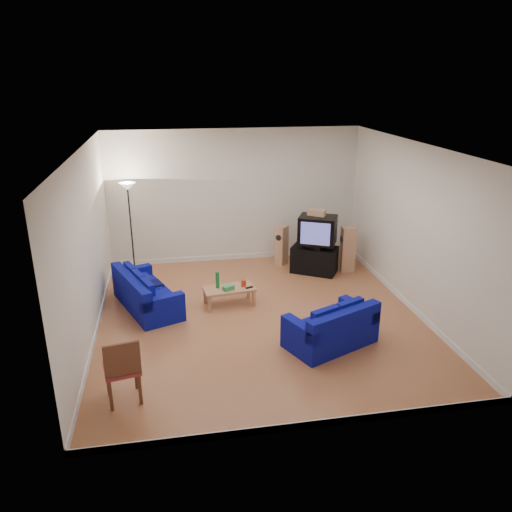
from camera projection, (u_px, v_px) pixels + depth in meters
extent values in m
cube|color=brown|center=(260.00, 317.00, 9.53)|extent=(6.00, 6.50, 0.01)
cube|color=white|center=(260.00, 148.00, 8.42)|extent=(6.00, 6.50, 0.01)
cube|color=white|center=(235.00, 196.00, 11.98)|extent=(6.00, 0.01, 3.20)
cube|color=white|center=(310.00, 320.00, 5.97)|extent=(6.00, 0.01, 3.20)
cube|color=white|center=(87.00, 247.00, 8.47)|extent=(0.01, 6.50, 3.20)
cube|color=white|center=(415.00, 229.00, 9.47)|extent=(0.01, 6.50, 3.20)
cube|color=white|center=(236.00, 257.00, 12.50)|extent=(6.00, 0.02, 0.12)
cube|color=white|center=(305.00, 425.00, 6.51)|extent=(6.00, 0.02, 0.12)
cube|color=white|center=(97.00, 328.00, 9.01)|extent=(0.02, 6.50, 0.12)
cube|color=white|center=(406.00, 302.00, 10.00)|extent=(0.02, 6.50, 0.12)
cube|color=#02066E|center=(148.00, 299.00, 9.86)|extent=(1.45, 2.04, 0.36)
cube|color=#02066E|center=(131.00, 286.00, 9.59)|extent=(0.87, 1.81, 0.37)
cube|color=#02066E|center=(132.00, 272.00, 10.44)|extent=(0.82, 0.47, 0.20)
cube|color=#02066E|center=(163.00, 302.00, 9.09)|extent=(0.82, 0.47, 0.20)
cube|color=#060838|center=(153.00, 285.00, 9.84)|extent=(0.44, 0.44, 0.10)
cube|color=#02066E|center=(330.00, 334.00, 8.53)|extent=(1.71, 1.37, 0.37)
cube|color=#02066E|center=(344.00, 322.00, 8.15)|extent=(1.45, 0.79, 0.38)
cube|color=#02066E|center=(301.00, 329.00, 8.08)|extent=(0.52, 0.84, 0.21)
cube|color=#02066E|center=(359.00, 309.00, 8.77)|extent=(0.52, 0.84, 0.21)
cube|color=#060838|center=(326.00, 317.00, 8.53)|extent=(0.47, 0.47, 0.11)
cube|color=tan|center=(229.00, 289.00, 9.93)|extent=(1.06, 0.62, 0.05)
cube|color=tan|center=(209.00, 304.00, 9.69)|extent=(0.07, 0.07, 0.31)
cube|color=tan|center=(205.00, 296.00, 10.05)|extent=(0.07, 0.07, 0.31)
cube|color=tan|center=(254.00, 299.00, 9.94)|extent=(0.07, 0.07, 0.31)
cube|color=tan|center=(248.00, 291.00, 10.30)|extent=(0.07, 0.07, 0.31)
cylinder|color=#197233|center=(218.00, 280.00, 9.88)|extent=(0.09, 0.09, 0.32)
cube|color=green|center=(228.00, 288.00, 9.81)|extent=(0.25, 0.20, 0.09)
cylinder|color=red|center=(244.00, 283.00, 9.97)|extent=(0.12, 0.12, 0.14)
cube|color=black|center=(249.00, 287.00, 9.92)|extent=(0.16, 0.11, 0.02)
cube|color=black|center=(314.00, 260.00, 11.58)|extent=(1.16, 1.01, 0.62)
cube|color=black|center=(315.00, 246.00, 11.41)|extent=(0.56, 0.56, 0.10)
cube|color=black|center=(318.00, 230.00, 11.31)|extent=(1.00, 0.90, 0.63)
cube|color=#3F3D88|center=(315.00, 234.00, 11.03)|extent=(0.60, 0.31, 0.51)
cube|color=tan|center=(317.00, 213.00, 11.24)|extent=(0.42, 0.37, 0.14)
cube|color=tan|center=(282.00, 245.00, 12.03)|extent=(0.36, 0.36, 0.96)
cylinder|color=black|center=(279.00, 238.00, 11.84)|extent=(0.12, 0.11, 0.14)
cube|color=tan|center=(348.00, 249.00, 11.58)|extent=(0.33, 0.26, 1.07)
cylinder|color=black|center=(341.00, 239.00, 11.47)|extent=(0.03, 0.16, 0.16)
cylinder|color=black|center=(135.00, 273.00, 11.61)|extent=(0.27, 0.27, 0.03)
cylinder|color=black|center=(131.00, 231.00, 11.26)|extent=(0.03, 0.03, 2.00)
cone|color=white|center=(127.00, 186.00, 10.90)|extent=(0.37, 0.37, 0.16)
cube|color=brown|center=(111.00, 395.00, 6.81)|extent=(0.05, 0.05, 0.49)
cube|color=brown|center=(108.00, 380.00, 7.16)|extent=(0.05, 0.05, 0.49)
cube|color=brown|center=(140.00, 389.00, 6.95)|extent=(0.05, 0.05, 0.49)
cube|color=brown|center=(136.00, 374.00, 7.29)|extent=(0.05, 0.05, 0.49)
cube|color=maroon|center=(122.00, 368.00, 6.96)|extent=(0.57, 0.57, 0.07)
cube|color=brown|center=(122.00, 360.00, 6.68)|extent=(0.49, 0.14, 0.49)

